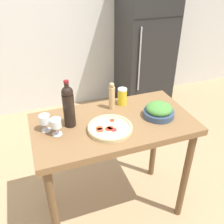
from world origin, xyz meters
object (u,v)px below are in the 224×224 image
object	(u,v)px
refrigerator	(145,44)
wine_glass_far	(45,120)
homemade_pizza	(110,128)
wine_glass_near	(56,124)
pepper_mill	(112,96)
wine_bottle	(69,105)
salt_canister	(122,96)
salad_bowl	(159,111)

from	to	relation	value
refrigerator	wine_glass_far	size ratio (longest dim) A/B	15.47
wine_glass_far	homemade_pizza	distance (m)	0.44
wine_glass_near	pepper_mill	distance (m)	0.49
wine_glass_near	homemade_pizza	xyz separation A→B (m)	(0.35, -0.07, -0.07)
wine_bottle	wine_glass_near	size ratio (longest dim) A/B	2.85
wine_bottle	homemade_pizza	bearing A→B (deg)	-31.92
homemade_pizza	wine_glass_near	bearing A→B (deg)	168.31
refrigerator	homemade_pizza	bearing A→B (deg)	-122.93
wine_bottle	homemade_pizza	world-z (taller)	wine_bottle
wine_glass_far	salt_canister	bearing A→B (deg)	14.43
refrigerator	salt_canister	distance (m)	1.74
wine_glass_near	wine_glass_far	distance (m)	0.09
wine_glass_near	pepper_mill	xyz separation A→B (m)	(0.46, 0.19, 0.02)
pepper_mill	wine_glass_far	bearing A→B (deg)	-166.74
wine_bottle	wine_glass_near	xyz separation A→B (m)	(-0.11, -0.08, -0.08)
wine_bottle	salad_bowl	world-z (taller)	wine_bottle
refrigerator	wine_glass_near	world-z (taller)	refrigerator
wine_glass_near	salad_bowl	xyz separation A→B (m)	(0.74, -0.03, -0.04)
refrigerator	salad_bowl	world-z (taller)	refrigerator
pepper_mill	salad_bowl	xyz separation A→B (m)	(0.29, -0.22, -0.06)
wine_glass_near	pepper_mill	world-z (taller)	pepper_mill
wine_bottle	salad_bowl	size ratio (longest dim) A/B	1.51
refrigerator	pepper_mill	size ratio (longest dim) A/B	8.35
wine_glass_far	homemade_pizza	world-z (taller)	wine_glass_far
homemade_pizza	wine_bottle	bearing A→B (deg)	148.08
refrigerator	salad_bowl	distance (m)	1.88
wine_glass_near	wine_bottle	bearing A→B (deg)	36.62
wine_glass_far	salt_canister	distance (m)	0.64
homemade_pizza	salad_bowl	bearing A→B (deg)	6.23
refrigerator	wine_bottle	distance (m)	2.14
wine_bottle	pepper_mill	world-z (taller)	wine_bottle
salt_canister	refrigerator	bearing A→B (deg)	57.49
salt_canister	wine_glass_near	bearing A→B (deg)	-157.51
salad_bowl	homemade_pizza	xyz separation A→B (m)	(-0.40, -0.04, -0.03)
wine_bottle	pepper_mill	bearing A→B (deg)	18.16
wine_glass_far	salt_canister	world-z (taller)	salt_canister
pepper_mill	salad_bowl	distance (m)	0.37
wine_glass_near	salt_canister	xyz separation A→B (m)	(0.56, 0.23, -0.01)
refrigerator	pepper_mill	bearing A→B (deg)	-124.56
refrigerator	wine_bottle	size ratio (longest dim) A/B	5.43
wine_bottle	wine_glass_far	size ratio (longest dim) A/B	2.85
wine_bottle	pepper_mill	xyz separation A→B (m)	(0.35, 0.11, -0.05)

